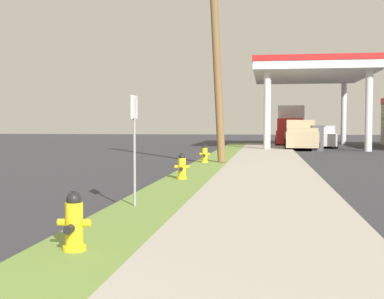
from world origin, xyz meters
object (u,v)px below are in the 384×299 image
fire_hydrant_third (205,155)px  truck_red_at_far_bay (291,127)px  fire_hydrant_second (182,168)px  truck_black_on_apron (299,133)px  truck_tan_at_forecourt (301,136)px  fire_hydrant_nearest (74,225)px  street_sign_post (134,127)px  car_silver_by_near_pump (323,137)px  utility_pole_midground (216,46)px

fire_hydrant_third → truck_red_at_far_bay: bearing=77.7°
fire_hydrant_second → truck_black_on_apron: truck_black_on_apron is taller
fire_hydrant_second → truck_tan_at_forecourt: size_ratio=0.14×
fire_hydrant_nearest → truck_red_at_far_bay: size_ratio=0.11×
street_sign_post → fire_hydrant_nearest: bearing=-87.7°
truck_black_on_apron → fire_hydrant_nearest: bearing=-97.5°
fire_hydrant_second → truck_red_at_far_bay: bearing=80.8°
fire_hydrant_second → truck_red_at_far_bay: size_ratio=0.11×
fire_hydrant_third → car_silver_by_near_pump: car_silver_by_near_pump is taller
car_silver_by_near_pump → truck_red_at_far_bay: truck_red_at_far_bay is taller
truck_red_at_far_bay → car_silver_by_near_pump: bearing=-57.5°
fire_hydrant_second → street_sign_post: street_sign_post is taller
street_sign_post → truck_red_at_far_bay: (4.43, 31.49, -0.15)m
utility_pole_midground → truck_black_on_apron: bearing=78.7°
car_silver_by_near_pump → truck_tan_at_forecourt: truck_tan_at_forecourt is taller
car_silver_by_near_pump → truck_black_on_apron: (-1.22, 7.41, 0.19)m
fire_hydrant_third → car_silver_by_near_pump: size_ratio=0.16×
fire_hydrant_nearest → street_sign_post: (-0.14, 3.47, 1.19)m
truck_tan_at_forecourt → fire_hydrant_nearest: bearing=-99.1°
street_sign_post → truck_black_on_apron: street_sign_post is taller
fire_hydrant_second → truck_tan_at_forecourt: bearing=77.1°
fire_hydrant_second → car_silver_by_near_pump: 24.23m
car_silver_by_near_pump → truck_red_at_far_bay: 3.95m
fire_hydrant_nearest → fire_hydrant_third: (-0.14, 14.62, 0.00)m
street_sign_post → truck_red_at_far_bay: size_ratio=0.32×
fire_hydrant_nearest → fire_hydrant_third: size_ratio=1.00×
truck_tan_at_forecourt → truck_black_on_apron: (0.55, 10.50, 0.00)m
truck_tan_at_forecourt → truck_red_at_far_bay: bearing=92.8°
fire_hydrant_nearest → truck_red_at_far_bay: bearing=83.0°
fire_hydrant_nearest → truck_black_on_apron: 39.44m
utility_pole_midground → car_silver_by_near_pump: utility_pole_midground is taller
fire_hydrant_second → truck_red_at_far_bay: (4.32, 26.63, 1.04)m
truck_black_on_apron → fire_hydrant_third: bearing=-102.2°
utility_pole_midground → street_sign_post: utility_pole_midground is taller
fire_hydrant_third → utility_pole_midground: size_ratio=0.08×
street_sign_post → car_silver_by_near_pump: (6.52, 28.22, -0.91)m
fire_hydrant_nearest → street_sign_post: 3.67m
fire_hydrant_third → car_silver_by_near_pump: 18.27m
truck_tan_at_forecourt → truck_red_at_far_bay: 6.38m
fire_hydrant_second → truck_black_on_apron: (5.18, 30.78, 0.47)m
truck_black_on_apron → utility_pole_midground: bearing=-101.3°
truck_red_at_far_bay → fire_hydrant_nearest: bearing=-97.0°
street_sign_post → truck_tan_at_forecourt: (4.74, 25.13, -0.72)m
street_sign_post → truck_tan_at_forecourt: 25.59m
car_silver_by_near_pump → truck_black_on_apron: size_ratio=0.84×
fire_hydrant_nearest → car_silver_by_near_pump: bearing=78.6°
truck_tan_at_forecourt → truck_red_at_far_bay: truck_red_at_far_bay is taller
truck_tan_at_forecourt → fire_hydrant_third: bearing=-108.7°
fire_hydrant_second → truck_tan_at_forecourt: truck_tan_at_forecourt is taller
truck_black_on_apron → truck_red_at_far_bay: size_ratio=0.84×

